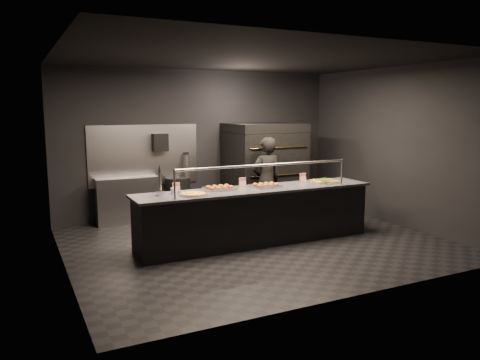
{
  "coord_description": "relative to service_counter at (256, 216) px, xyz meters",
  "views": [
    {
      "loc": [
        -3.59,
        -6.66,
        2.22
      ],
      "look_at": [
        -0.2,
        0.2,
        1.05
      ],
      "focal_mm": 35.0,
      "sensor_mm": 36.0,
      "label": 1
    }
  ],
  "objects": [
    {
      "name": "prep_shelf",
      "position": [
        -1.6,
        2.32,
        -0.01
      ],
      "size": [
        1.2,
        0.35,
        0.9
      ],
      "primitive_type": "cube",
      "color": "#99999E",
      "rests_on": "ground"
    },
    {
      "name": "square_pizza",
      "position": [
        1.4,
        0.04,
        0.47
      ],
      "size": [
        0.53,
        0.53,
        0.05
      ],
      "color": "silver",
      "rests_on": "service_counter"
    },
    {
      "name": "worker",
      "position": [
        0.75,
        1.02,
        0.38
      ],
      "size": [
        0.63,
        0.43,
        1.69
      ],
      "primitive_type": "imported",
      "rotation": [
        0.0,
        0.0,
        3.18
      ],
      "color": "black",
      "rests_on": "ground"
    },
    {
      "name": "slider_tray_a",
      "position": [
        -0.6,
        0.15,
        0.49
      ],
      "size": [
        0.56,
        0.49,
        0.08
      ],
      "color": "silver",
      "rests_on": "service_counter"
    },
    {
      "name": "trash_bin",
      "position": [
        -0.61,
        2.22,
        -0.04
      ],
      "size": [
        0.51,
        0.51,
        0.85
      ],
      "primitive_type": "cylinder",
      "color": "black",
      "rests_on": "ground"
    },
    {
      "name": "room",
      "position": [
        -0.02,
        0.05,
        1.03
      ],
      "size": [
        6.04,
        6.0,
        3.0
      ],
      "color": "black",
      "rests_on": "ground"
    },
    {
      "name": "towel_dispenser",
      "position": [
        -0.9,
        2.39,
        1.09
      ],
      "size": [
        0.3,
        0.2,
        0.35
      ],
      "primitive_type": "cube",
      "color": "black",
      "rests_on": "room"
    },
    {
      "name": "service_counter",
      "position": [
        0.0,
        0.0,
        0.0
      ],
      "size": [
        4.1,
        0.78,
        1.37
      ],
      "color": "black",
      "rests_on": "ground"
    },
    {
      "name": "beer_tap",
      "position": [
        -1.6,
        0.09,
        0.59
      ],
      "size": [
        0.12,
        0.17,
        0.47
      ],
      "color": "silver",
      "rests_on": "service_counter"
    },
    {
      "name": "round_pizza",
      "position": [
        -1.14,
        -0.11,
        0.47
      ],
      "size": [
        0.43,
        0.43,
        0.03
      ],
      "color": "silver",
      "rests_on": "service_counter"
    },
    {
      "name": "pizza_oven",
      "position": [
        1.2,
        1.9,
        0.5
      ],
      "size": [
        1.5,
        1.23,
        1.91
      ],
      "color": "black",
      "rests_on": "ground"
    },
    {
      "name": "fire_extinguisher",
      "position": [
        -0.35,
        2.4,
        0.6
      ],
      "size": [
        0.14,
        0.14,
        0.51
      ],
      "color": "#B2B2B7",
      "rests_on": "room"
    },
    {
      "name": "condiment_jar",
      "position": [
        -1.37,
        0.11,
        0.5
      ],
      "size": [
        0.15,
        0.06,
        0.1
      ],
      "color": "silver",
      "rests_on": "service_counter"
    },
    {
      "name": "tent_cards",
      "position": [
        -0.1,
        0.28,
        0.53
      ],
      "size": [
        2.5,
        0.04,
        0.15
      ],
      "color": "white",
      "rests_on": "service_counter"
    },
    {
      "name": "slider_tray_b",
      "position": [
        0.2,
        0.04,
        0.48
      ],
      "size": [
        0.55,
        0.48,
        0.07
      ],
      "color": "silver",
      "rests_on": "service_counter"
    }
  ]
}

